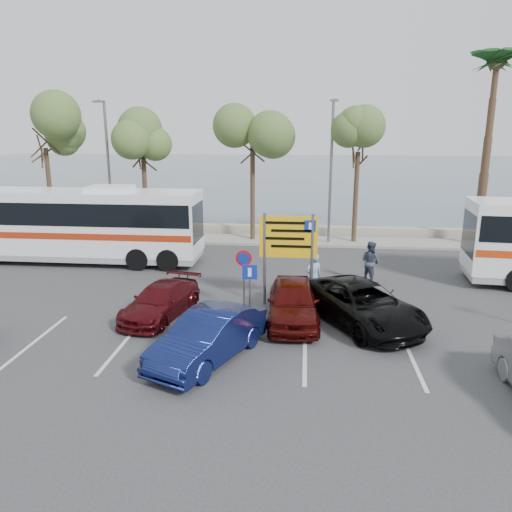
# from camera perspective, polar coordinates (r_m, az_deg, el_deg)

# --- Properties ---
(ground) EXTENTS (120.00, 120.00, 0.00)m
(ground) POSITION_cam_1_polar(r_m,az_deg,el_deg) (16.68, -0.31, -9.24)
(ground) COLOR #343437
(ground) RESTS_ON ground
(kerb_strip) EXTENTS (44.00, 2.40, 0.15)m
(kerb_strip) POSITION_cam_1_polar(r_m,az_deg,el_deg) (29.96, 2.47, 1.77)
(kerb_strip) COLOR gray
(kerb_strip) RESTS_ON ground
(seawall) EXTENTS (48.00, 0.80, 0.60)m
(seawall) POSITION_cam_1_polar(r_m,az_deg,el_deg) (31.86, 2.68, 2.97)
(seawall) COLOR #9E937F
(seawall) RESTS_ON ground
(sea) EXTENTS (140.00, 140.00, 0.00)m
(sea) POSITION_cam_1_polar(r_m,az_deg,el_deg) (75.48, 4.49, 9.51)
(sea) COLOR #39525C
(sea) RESTS_ON ground
(tree_far_left) EXTENTS (3.20, 3.20, 7.60)m
(tree_far_left) POSITION_cam_1_polar(r_m,az_deg,el_deg) (33.07, -23.08, 12.80)
(tree_far_left) COLOR #382619
(tree_far_left) RESTS_ON kerb_strip
(tree_left) EXTENTS (3.20, 3.20, 7.20)m
(tree_left) POSITION_cam_1_polar(r_m,az_deg,el_deg) (30.71, -12.88, 12.91)
(tree_left) COLOR #382619
(tree_left) RESTS_ON kerb_strip
(tree_mid) EXTENTS (3.20, 3.20, 8.00)m
(tree_mid) POSITION_cam_1_polar(r_m,az_deg,el_deg) (29.32, -0.41, 14.47)
(tree_mid) COLOR #382619
(tree_mid) RESTS_ON kerb_strip
(tree_right) EXTENTS (3.20, 3.20, 7.40)m
(tree_right) POSITION_cam_1_polar(r_m,az_deg,el_deg) (29.31, 11.67, 13.23)
(tree_right) COLOR #382619
(tree_right) RESTS_ON kerb_strip
(palm_tree) EXTENTS (4.80, 4.80, 11.20)m
(palm_tree) POSITION_cam_1_polar(r_m,az_deg,el_deg) (30.95, 25.81, 19.07)
(palm_tree) COLOR #382619
(palm_tree) RESTS_ON kerb_strip
(street_lamp_left) EXTENTS (0.45, 1.15, 8.01)m
(street_lamp_left) POSITION_cam_1_polar(r_m,az_deg,el_deg) (31.01, -16.57, 10.09)
(street_lamp_left) COLOR slate
(street_lamp_left) RESTS_ON kerb_strip
(street_lamp_right) EXTENTS (0.45, 1.15, 8.01)m
(street_lamp_right) POSITION_cam_1_polar(r_m,az_deg,el_deg) (28.80, 8.58, 10.21)
(street_lamp_right) COLOR slate
(street_lamp_right) RESTS_ON kerb_strip
(direction_sign) EXTENTS (2.20, 0.12, 3.60)m
(direction_sign) POSITION_cam_1_polar(r_m,az_deg,el_deg) (18.87, 3.73, 1.38)
(direction_sign) COLOR slate
(direction_sign) RESTS_ON ground
(sign_no_stop) EXTENTS (0.60, 0.08, 2.35)m
(sign_no_stop) POSITION_cam_1_polar(r_m,az_deg,el_deg) (18.43, -1.40, -1.67)
(sign_no_stop) COLOR slate
(sign_no_stop) RESTS_ON ground
(sign_parking) EXTENTS (0.50, 0.07, 2.25)m
(sign_parking) POSITION_cam_1_polar(r_m,az_deg,el_deg) (16.90, -0.71, -3.57)
(sign_parking) COLOR slate
(sign_parking) RESTS_ON ground
(lane_markings) EXTENTS (12.02, 4.20, 0.01)m
(lane_markings) POSITION_cam_1_polar(r_m,az_deg,el_deg) (15.93, -4.84, -10.49)
(lane_markings) COLOR silver
(lane_markings) RESTS_ON ground
(coach_bus_left) EXTENTS (12.51, 2.76, 3.90)m
(coach_bus_left) POSITION_cam_1_polar(r_m,az_deg,el_deg) (26.76, -19.81, 3.14)
(coach_bus_left) COLOR white
(coach_bus_left) RESTS_ON ground
(car_blue) EXTENTS (3.22, 4.71, 1.47)m
(car_blue) POSITION_cam_1_polar(r_m,az_deg,el_deg) (14.95, -5.44, -9.18)
(car_blue) COLOR #101A4E
(car_blue) RESTS_ON ground
(car_maroon) EXTENTS (2.55, 4.37, 1.19)m
(car_maroon) POSITION_cam_1_polar(r_m,az_deg,el_deg) (18.49, -10.85, -5.08)
(car_maroon) COLOR #4B0C11
(car_maroon) RESTS_ON ground
(car_red) EXTENTS (1.94, 4.47, 1.50)m
(car_red) POSITION_cam_1_polar(r_m,az_deg,el_deg) (17.72, 4.26, -5.20)
(car_red) COLOR #490C0A
(car_red) RESTS_ON ground
(suv_black) EXTENTS (4.75, 5.85, 1.48)m
(suv_black) POSITION_cam_1_polar(r_m,az_deg,el_deg) (17.84, 12.02, -5.39)
(suv_black) COLOR black
(suv_black) RESTS_ON ground
(pedestrian_near) EXTENTS (0.83, 0.73, 1.92)m
(pedestrian_near) POSITION_cam_1_polar(r_m,az_deg,el_deg) (19.90, 6.59, -2.37)
(pedestrian_near) COLOR #879FC5
(pedestrian_near) RESTS_ON ground
(pedestrian_far) EXTENTS (1.13, 1.14, 1.85)m
(pedestrian_far) POSITION_cam_1_polar(r_m,az_deg,el_deg) (22.62, 12.93, -0.65)
(pedestrian_far) COLOR #363D51
(pedestrian_far) RESTS_ON ground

